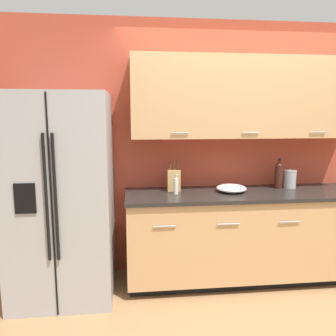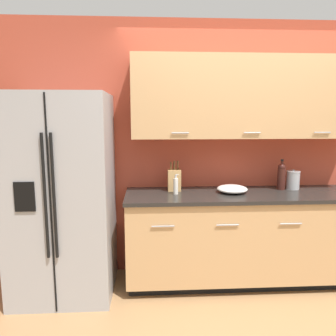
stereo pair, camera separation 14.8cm
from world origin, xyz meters
TOP-DOWN VIEW (x-y plane):
  - wall_back at (0.01, 1.20)m, footprint 10.00×0.39m
  - counter_unit at (0.02, 0.92)m, footprint 2.40×0.64m
  - refrigerator at (-1.74, 0.84)m, footprint 0.88×0.80m
  - knife_block at (-0.70, 1.04)m, footprint 0.13×0.10m
  - wine_bottle at (0.38, 1.03)m, footprint 0.08×0.08m
  - soap_dispenser at (-0.70, 0.90)m, footprint 0.05×0.05m
  - steel_canister at (0.51, 1.05)m, footprint 0.13×0.13m
  - mixing_bowl at (-0.15, 0.93)m, footprint 0.29×0.29m

SIDE VIEW (x-z plane):
  - counter_unit at x=0.02m, z-range 0.01..0.92m
  - refrigerator at x=-1.74m, z-range 0.00..1.85m
  - mixing_bowl at x=-0.15m, z-range 0.91..0.98m
  - soap_dispenser at x=-0.70m, z-range 0.90..1.09m
  - steel_canister at x=0.51m, z-range 0.90..1.11m
  - knife_block at x=-0.70m, z-range 0.87..1.18m
  - wine_bottle at x=0.38m, z-range 0.90..1.21m
  - wall_back at x=0.01m, z-range 0.16..2.76m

